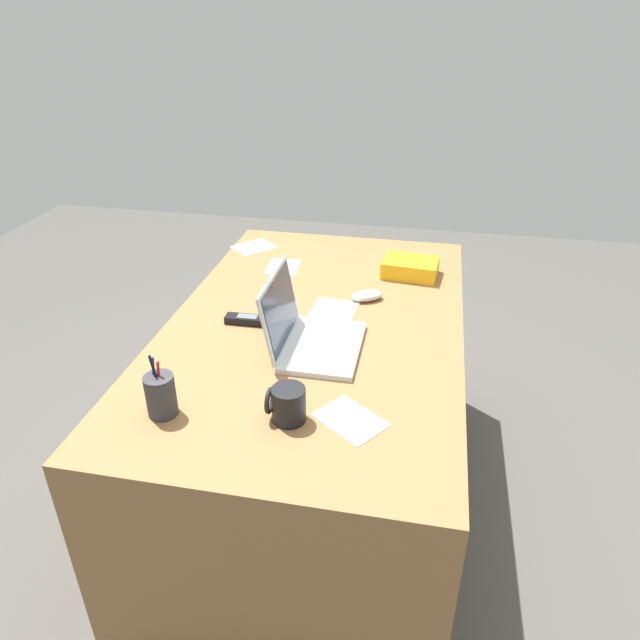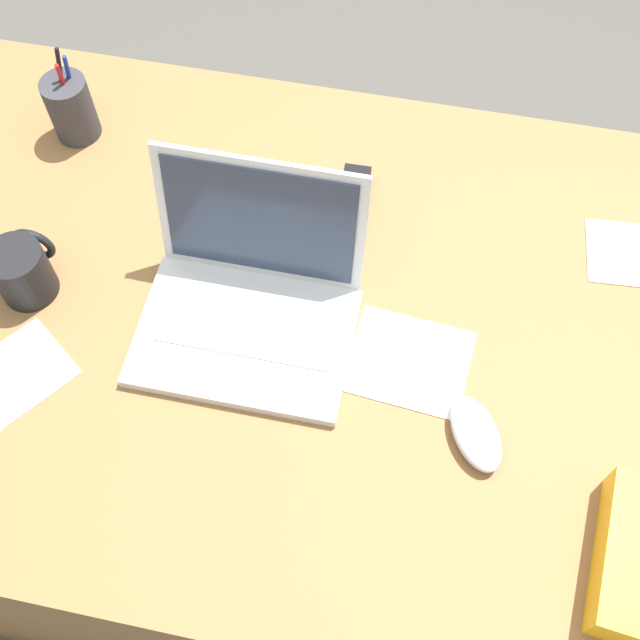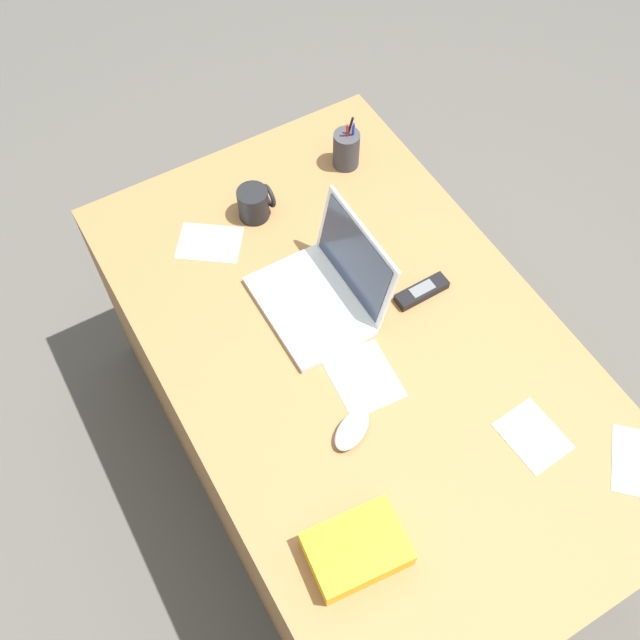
% 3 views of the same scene
% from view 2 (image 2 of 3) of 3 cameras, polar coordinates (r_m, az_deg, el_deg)
% --- Properties ---
extents(ground_plane, '(6.00, 6.00, 0.00)m').
position_cam_2_polar(ground_plane, '(1.87, 1.86, -11.76)').
color(ground_plane, '#4C4944').
extents(desk, '(1.54, 0.94, 0.75)m').
position_cam_2_polar(desk, '(1.51, 2.27, -7.39)').
color(desk, olive).
rests_on(desk, ground).
extents(laptop, '(0.31, 0.26, 0.23)m').
position_cam_2_polar(laptop, '(1.15, -5.07, 1.49)').
color(laptop, silver).
rests_on(laptop, desk).
extents(computer_mouse, '(0.11, 0.13, 0.03)m').
position_cam_2_polar(computer_mouse, '(1.10, 11.13, -8.01)').
color(computer_mouse, silver).
rests_on(computer_mouse, desk).
extents(coffee_mug_white, '(0.08, 0.10, 0.09)m').
position_cam_2_polar(coffee_mug_white, '(1.25, -20.57, 3.36)').
color(coffee_mug_white, black).
rests_on(coffee_mug_white, desk).
extents(cordless_phone, '(0.05, 0.14, 0.03)m').
position_cam_2_polar(cordless_phone, '(1.28, 2.24, 8.35)').
color(cordless_phone, black).
rests_on(cordless_phone, desk).
extents(pen_holder, '(0.08, 0.08, 0.17)m').
position_cam_2_polar(pen_holder, '(1.42, -17.45, 14.33)').
color(pen_holder, '#333338').
rests_on(pen_holder, desk).
extents(paper_note_near_laptop, '(0.19, 0.20, 0.00)m').
position_cam_2_polar(paper_note_near_laptop, '(1.22, -21.39, -3.98)').
color(paper_note_near_laptop, white).
rests_on(paper_note_near_laptop, desk).
extents(paper_note_right, '(0.18, 0.16, 0.00)m').
position_cam_2_polar(paper_note_right, '(1.15, 6.41, -2.97)').
color(paper_note_right, white).
rests_on(paper_note_right, desk).
extents(paper_note_front, '(0.16, 0.13, 0.00)m').
position_cam_2_polar(paper_note_front, '(1.33, 21.69, 4.38)').
color(paper_note_front, white).
rests_on(paper_note_front, desk).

